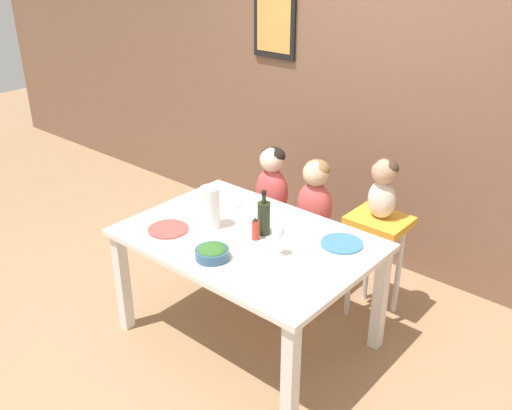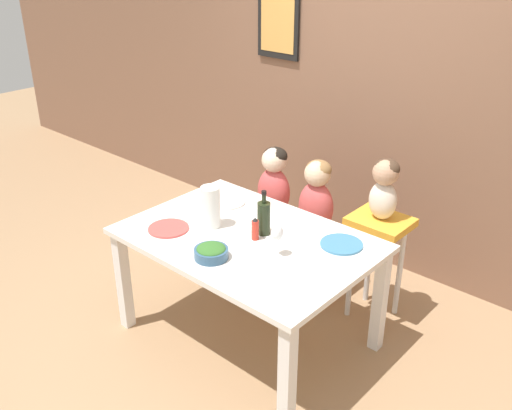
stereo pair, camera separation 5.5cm
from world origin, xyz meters
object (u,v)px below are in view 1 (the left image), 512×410
at_px(wine_glass_near, 278,233).
at_px(person_child_center, 315,195).
at_px(dinner_plate_front_left, 168,229).
at_px(dinner_plate_back_right, 342,244).
at_px(chair_far_center, 313,239).
at_px(chair_far_left, 271,223).
at_px(person_baby_right, 384,184).
at_px(chair_right_highchair, 377,240).
at_px(paper_towel_roll, 210,207).
at_px(person_child_left, 272,180).
at_px(salad_bowl_large, 212,252).
at_px(dinner_plate_back_left, 225,202).
at_px(wine_bottle, 264,217).

bearing_deg(wine_glass_near, person_child_center, 110.78).
xyz_separation_m(dinner_plate_front_left, dinner_plate_back_right, (0.89, 0.53, 0.00)).
bearing_deg(chair_far_center, chair_far_left, 180.00).
bearing_deg(person_baby_right, chair_far_left, -179.87).
distance_m(chair_far_center, person_child_center, 0.34).
bearing_deg(dinner_plate_front_left, person_baby_right, 47.84).
bearing_deg(chair_far_left, chair_right_highchair, 0.00).
xyz_separation_m(paper_towel_roll, dinner_plate_front_left, (-0.16, -0.20, -0.12)).
relative_size(person_child_left, salad_bowl_large, 2.70).
bearing_deg(chair_far_left, person_child_center, 0.22).
relative_size(person_child_center, wine_glass_near, 2.70).
distance_m(person_baby_right, wine_glass_near, 0.81).
relative_size(wine_glass_near, dinner_plate_back_left, 0.78).
height_order(salad_bowl_large, dinner_plate_back_left, salad_bowl_large).
height_order(wine_bottle, salad_bowl_large, wine_bottle).
distance_m(wine_bottle, dinner_plate_front_left, 0.58).
distance_m(chair_right_highchair, dinner_plate_back_left, 1.02).
height_order(chair_far_left, person_child_center, person_child_center).
relative_size(chair_far_left, dinner_plate_back_left, 1.90).
xyz_separation_m(chair_far_left, person_child_left, (-0.00, 0.00, 0.34)).
bearing_deg(wine_bottle, paper_towel_roll, -155.23).
height_order(wine_glass_near, dinner_plate_back_left, wine_glass_near).
bearing_deg(dinner_plate_back_right, chair_right_highchair, 90.51).
xyz_separation_m(person_child_left, wine_glass_near, (0.67, -0.78, 0.13)).
relative_size(paper_towel_roll, dinner_plate_front_left, 1.05).
xyz_separation_m(person_baby_right, dinner_plate_back_left, (-0.88, -0.48, -0.22)).
relative_size(person_baby_right, salad_bowl_large, 2.06).
relative_size(person_child_center, dinner_plate_front_left, 2.10).
relative_size(dinner_plate_back_left, dinner_plate_back_right, 1.00).
xyz_separation_m(person_child_left, paper_towel_roll, (0.15, -0.77, 0.12)).
relative_size(dinner_plate_front_left, dinner_plate_back_right, 1.00).
distance_m(person_child_center, dinner_plate_back_right, 0.67).
bearing_deg(dinner_plate_back_right, chair_far_left, 153.16).
distance_m(chair_far_center, chair_right_highchair, 0.53).
height_order(chair_far_left, dinner_plate_front_left, dinner_plate_front_left).
height_order(paper_towel_roll, dinner_plate_back_left, paper_towel_roll).
xyz_separation_m(wine_bottle, wine_glass_near, (0.22, -0.14, 0.03)).
bearing_deg(salad_bowl_large, person_baby_right, 66.39).
distance_m(person_child_center, salad_bowl_large, 1.04).
bearing_deg(person_child_center, person_child_left, 180.00).
bearing_deg(dinner_plate_front_left, person_child_center, 68.36).
height_order(chair_right_highchair, paper_towel_roll, paper_towel_roll).
distance_m(person_baby_right, salad_bowl_large, 1.15).
bearing_deg(dinner_plate_front_left, chair_far_left, 89.33).
bearing_deg(chair_far_left, dinner_plate_back_right, -26.84).
relative_size(chair_far_left, chair_right_highchair, 0.64).
xyz_separation_m(chair_far_left, chair_far_center, (0.38, 0.00, 0.00)).
xyz_separation_m(dinner_plate_back_left, dinner_plate_back_right, (0.89, 0.03, 0.00)).
height_order(wine_bottle, dinner_plate_front_left, wine_bottle).
distance_m(paper_towel_roll, dinner_plate_back_left, 0.36).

